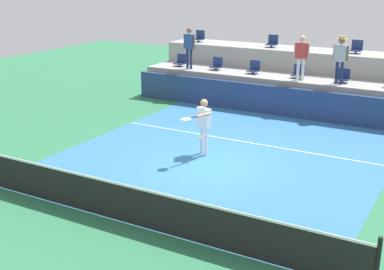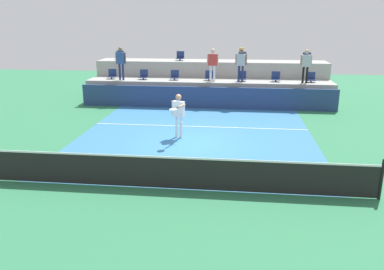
% 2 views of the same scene
% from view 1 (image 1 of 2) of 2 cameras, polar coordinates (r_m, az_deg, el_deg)
% --- Properties ---
extents(ground_plane, '(40.00, 40.00, 0.00)m').
position_cam_1_polar(ground_plane, '(14.61, 2.14, -3.40)').
color(ground_plane, '#2D754C').
extents(court_inner_paint, '(9.00, 10.00, 0.01)m').
position_cam_1_polar(court_inner_paint, '(15.45, 3.85, -2.23)').
color(court_inner_paint, teal).
rests_on(court_inner_paint, ground_plane).
extents(court_service_line, '(9.00, 0.06, 0.00)m').
position_cam_1_polar(court_service_line, '(16.65, 5.95, -0.78)').
color(court_service_line, white).
rests_on(court_service_line, ground_plane).
extents(tennis_net, '(10.48, 0.08, 1.07)m').
position_cam_1_polar(tennis_net, '(11.29, -7.32, -7.37)').
color(tennis_net, black).
rests_on(tennis_net, ground_plane).
extents(sponsor_backboard, '(13.00, 0.16, 1.10)m').
position_cam_1_polar(sponsor_backboard, '(19.73, 10.23, 3.61)').
color(sponsor_backboard, navy).
rests_on(sponsor_backboard, ground_plane).
extents(seating_tier_lower, '(13.00, 1.80, 1.25)m').
position_cam_1_polar(seating_tier_lower, '(20.92, 11.45, 4.54)').
color(seating_tier_lower, '#9E9E99').
rests_on(seating_tier_lower, ground_plane).
extents(seating_tier_upper, '(13.00, 1.80, 2.10)m').
position_cam_1_polar(seating_tier_upper, '(22.51, 12.98, 6.47)').
color(seating_tier_upper, '#9E9E99').
rests_on(seating_tier_upper, ground_plane).
extents(stadium_chair_lower_far_left, '(0.44, 0.40, 0.52)m').
position_cam_1_polar(stadium_chair_lower_far_left, '(22.84, -1.27, 8.13)').
color(stadium_chair_lower_far_left, '#2D2D33').
rests_on(stadium_chair_lower_far_left, seating_tier_lower).
extents(stadium_chair_lower_left, '(0.44, 0.40, 0.52)m').
position_cam_1_polar(stadium_chair_lower_left, '(22.00, 2.74, 7.75)').
color(stadium_chair_lower_left, '#2D2D33').
rests_on(stadium_chair_lower_left, seating_tier_lower).
extents(stadium_chair_lower_mid_left, '(0.44, 0.40, 0.52)m').
position_cam_1_polar(stadium_chair_lower_mid_left, '(21.30, 6.85, 7.31)').
color(stadium_chair_lower_mid_left, '#2D2D33').
rests_on(stadium_chair_lower_mid_left, seating_tier_lower).
extents(stadium_chair_lower_center, '(0.44, 0.40, 0.52)m').
position_cam_1_polar(stadium_chair_lower_center, '(20.67, 11.64, 6.76)').
color(stadium_chair_lower_center, '#2D2D33').
rests_on(stadium_chair_lower_center, seating_tier_lower).
extents(stadium_chair_lower_mid_right, '(0.44, 0.40, 0.52)m').
position_cam_1_polar(stadium_chair_lower_mid_right, '(20.22, 16.31, 6.17)').
color(stadium_chair_lower_mid_right, '#2D2D33').
rests_on(stadium_chair_lower_mid_right, seating_tier_lower).
extents(stadium_chair_upper_far_left, '(0.44, 0.40, 0.52)m').
position_cam_1_polar(stadium_chair_upper_far_left, '(24.30, 0.81, 10.73)').
color(stadium_chair_upper_far_left, '#2D2D33').
rests_on(stadium_chair_upper_far_left, seating_tier_upper).
extents(stadium_chair_upper_left, '(0.44, 0.40, 0.52)m').
position_cam_1_polar(stadium_chair_upper_left, '(22.81, 8.83, 10.07)').
color(stadium_chair_upper_left, '#2D2D33').
rests_on(stadium_chair_upper_left, seating_tier_upper).
extents(stadium_chair_upper_right, '(0.44, 0.40, 0.52)m').
position_cam_1_polar(stadium_chair_upper_right, '(21.82, 17.65, 9.13)').
color(stadium_chair_upper_right, '#2D2D33').
rests_on(stadium_chair_upper_right, seating_tier_upper).
extents(tennis_player, '(0.57, 1.30, 1.70)m').
position_cam_1_polar(tennis_player, '(15.14, 1.25, 1.52)').
color(tennis_player, white).
rests_on(tennis_player, ground_plane).
extents(spectator_in_white, '(0.60, 0.27, 1.73)m').
position_cam_1_polar(spectator_in_white, '(22.06, -0.31, 9.99)').
color(spectator_in_white, navy).
rests_on(spectator_in_white, seating_tier_lower).
extents(spectator_leaning_on_rail, '(0.59, 0.23, 1.69)m').
position_cam_1_polar(spectator_leaning_on_rail, '(20.12, 11.96, 8.77)').
color(spectator_leaning_on_rail, white).
rests_on(spectator_leaning_on_rail, seating_tier_lower).
extents(spectator_with_hat, '(0.60, 0.47, 1.75)m').
position_cam_1_polar(spectator_with_hat, '(19.73, 16.04, 8.48)').
color(spectator_with_hat, navy).
rests_on(spectator_with_hat, seating_tier_lower).
extents(tennis_ball, '(0.07, 0.07, 0.07)m').
position_cam_1_polar(tennis_ball, '(14.69, 0.93, -0.27)').
color(tennis_ball, '#CCE033').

